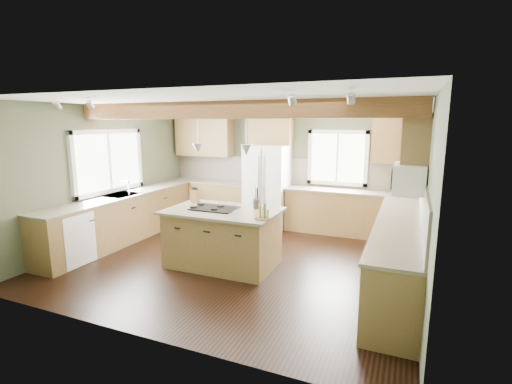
% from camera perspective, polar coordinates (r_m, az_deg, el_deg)
% --- Properties ---
extents(floor, '(5.60, 5.60, 0.00)m').
position_cam_1_polar(floor, '(6.40, -2.69, -10.27)').
color(floor, black).
rests_on(floor, ground).
extents(ceiling, '(5.60, 5.60, 0.00)m').
position_cam_1_polar(ceiling, '(5.99, -2.92, 13.65)').
color(ceiling, silver).
rests_on(ceiling, wall_back).
extents(wall_back, '(5.60, 0.00, 5.60)m').
position_cam_1_polar(wall_back, '(8.36, 4.62, 3.87)').
color(wall_back, '#494F38').
rests_on(wall_back, ground).
extents(wall_left, '(0.00, 5.00, 5.00)m').
position_cam_1_polar(wall_left, '(7.68, -22.02, 2.51)').
color(wall_left, '#494F38').
rests_on(wall_left, ground).
extents(wall_right, '(0.00, 5.00, 5.00)m').
position_cam_1_polar(wall_right, '(5.49, 24.63, -0.69)').
color(wall_right, '#494F38').
rests_on(wall_right, ground).
extents(ceiling_beam, '(5.55, 0.26, 0.26)m').
position_cam_1_polar(ceiling_beam, '(5.70, -4.29, 12.47)').
color(ceiling_beam, '#522E17').
rests_on(ceiling_beam, ceiling).
extents(soffit_trim, '(5.55, 0.20, 0.10)m').
position_cam_1_polar(soffit_trim, '(8.21, 4.53, 12.41)').
color(soffit_trim, '#522E17').
rests_on(soffit_trim, ceiling).
extents(backsplash_back, '(5.58, 0.03, 0.58)m').
position_cam_1_polar(backsplash_back, '(8.36, 4.58, 3.24)').
color(backsplash_back, brown).
rests_on(backsplash_back, wall_back).
extents(backsplash_right, '(0.03, 3.70, 0.58)m').
position_cam_1_polar(backsplash_right, '(5.55, 24.39, -1.50)').
color(backsplash_right, brown).
rests_on(backsplash_right, wall_right).
extents(base_cab_back_left, '(2.02, 0.60, 0.88)m').
position_cam_1_polar(base_cab_back_left, '(8.95, -7.03, -1.30)').
color(base_cab_back_left, brown).
rests_on(base_cab_back_left, floor).
extents(counter_back_left, '(2.06, 0.64, 0.04)m').
position_cam_1_polar(counter_back_left, '(8.87, -7.09, 1.61)').
color(counter_back_left, '#4D4638').
rests_on(counter_back_left, base_cab_back_left).
extents(base_cab_back_right, '(2.62, 0.60, 0.88)m').
position_cam_1_polar(base_cab_back_right, '(7.89, 14.18, -3.19)').
color(base_cab_back_right, brown).
rests_on(base_cab_back_right, floor).
extents(counter_back_right, '(2.66, 0.64, 0.04)m').
position_cam_1_polar(counter_back_right, '(7.79, 14.33, 0.09)').
color(counter_back_right, '#4D4638').
rests_on(counter_back_right, base_cab_back_right).
extents(base_cab_left, '(0.60, 3.70, 0.88)m').
position_cam_1_polar(base_cab_left, '(7.67, -19.71, -3.89)').
color(base_cab_left, brown).
rests_on(base_cab_left, floor).
extents(counter_left, '(0.64, 3.74, 0.04)m').
position_cam_1_polar(counter_left, '(7.58, -19.93, -0.52)').
color(counter_left, '#4D4638').
rests_on(counter_left, base_cab_left).
extents(base_cab_right, '(0.60, 3.70, 0.88)m').
position_cam_1_polar(base_cab_right, '(5.75, 20.92, -8.82)').
color(base_cab_right, brown).
rests_on(base_cab_right, floor).
extents(counter_right, '(0.64, 3.74, 0.04)m').
position_cam_1_polar(counter_right, '(5.62, 21.24, -4.38)').
color(counter_right, '#4D4638').
rests_on(counter_right, base_cab_right).
extents(upper_cab_back_left, '(1.40, 0.35, 0.90)m').
position_cam_1_polar(upper_cab_back_left, '(8.98, -7.97, 8.43)').
color(upper_cab_back_left, brown).
rests_on(upper_cab_back_left, wall_back).
extents(upper_cab_over_fridge, '(0.96, 0.35, 0.70)m').
position_cam_1_polar(upper_cab_over_fridge, '(8.24, 2.31, 9.72)').
color(upper_cab_over_fridge, brown).
rests_on(upper_cab_over_fridge, wall_back).
extents(upper_cab_right, '(0.35, 2.20, 0.90)m').
position_cam_1_polar(upper_cab_right, '(6.30, 23.28, 6.74)').
color(upper_cab_right, brown).
rests_on(upper_cab_right, wall_right).
extents(upper_cab_back_corner, '(0.90, 0.35, 0.90)m').
position_cam_1_polar(upper_cab_back_corner, '(7.73, 20.83, 7.49)').
color(upper_cab_back_corner, brown).
rests_on(upper_cab_back_corner, wall_back).
extents(window_left, '(0.04, 1.60, 1.05)m').
position_cam_1_polar(window_left, '(7.68, -21.78, 4.41)').
color(window_left, white).
rests_on(window_left, wall_left).
extents(window_back, '(1.10, 0.04, 1.00)m').
position_cam_1_polar(window_back, '(8.03, 12.44, 5.17)').
color(window_back, white).
rests_on(window_back, wall_back).
extents(sink, '(0.50, 0.65, 0.03)m').
position_cam_1_polar(sink, '(7.57, -19.93, -0.49)').
color(sink, '#262628').
rests_on(sink, counter_left).
extents(faucet, '(0.02, 0.02, 0.28)m').
position_cam_1_polar(faucet, '(7.43, -18.98, 0.50)').
color(faucet, '#B2B2B7').
rests_on(faucet, sink).
extents(dishwasher, '(0.60, 0.60, 0.84)m').
position_cam_1_polar(dishwasher, '(6.81, -27.03, -6.36)').
color(dishwasher, white).
rests_on(dishwasher, floor).
extents(oven, '(0.60, 0.72, 0.84)m').
position_cam_1_polar(oven, '(4.54, 20.14, -14.19)').
color(oven, white).
rests_on(oven, floor).
extents(microwave, '(0.40, 0.70, 0.38)m').
position_cam_1_polar(microwave, '(5.39, 22.51, 1.98)').
color(microwave, white).
rests_on(microwave, wall_right).
extents(pendant_left, '(0.18, 0.18, 0.16)m').
position_cam_1_polar(pendant_left, '(5.98, -8.91, 6.63)').
color(pendant_left, '#B2B2B7').
rests_on(pendant_left, ceiling).
extents(pendant_right, '(0.18, 0.18, 0.16)m').
position_cam_1_polar(pendant_right, '(5.59, -1.52, 6.48)').
color(pendant_right, '#B2B2B7').
rests_on(pendant_right, ceiling).
extents(refrigerator, '(0.90, 0.74, 1.80)m').
position_cam_1_polar(refrigerator, '(8.17, 1.74, 0.89)').
color(refrigerator, white).
rests_on(refrigerator, floor).
extents(island, '(1.68, 1.03, 0.88)m').
position_cam_1_polar(island, '(6.05, -5.10, -7.16)').
color(island, olive).
rests_on(island, floor).
extents(island_top, '(1.79, 1.15, 0.04)m').
position_cam_1_polar(island_top, '(5.92, -5.17, -2.92)').
color(island_top, '#4D4638').
rests_on(island_top, island).
extents(cooktop, '(0.73, 0.49, 0.02)m').
position_cam_1_polar(cooktop, '(5.98, -6.36, -2.51)').
color(cooktop, black).
rests_on(cooktop, island_top).
extents(knife_block, '(0.16, 0.13, 0.22)m').
position_cam_1_polar(knife_block, '(6.47, -9.35, -0.67)').
color(knife_block, brown).
rests_on(knife_block, island_top).
extents(utensil_crock, '(0.14, 0.14, 0.15)m').
position_cam_1_polar(utensil_crock, '(5.98, 0.07, -1.80)').
color(utensil_crock, '#362E2B').
rests_on(utensil_crock, island_top).
extents(bottle_tray, '(0.30, 0.30, 0.22)m').
position_cam_1_polar(bottle_tray, '(5.33, 1.02, -2.98)').
color(bottle_tray, '#58351A').
rests_on(bottle_tray, island_top).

